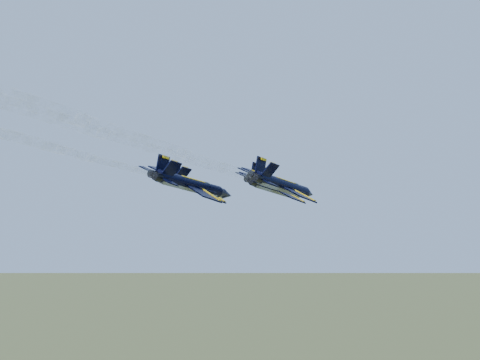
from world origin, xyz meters
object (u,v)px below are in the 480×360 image
(jet_right, at_px, (283,185))
(jet_slot, at_px, (191,184))
(jet_lead, at_px, (276,188))
(jet_left, at_px, (199,187))

(jet_right, height_order, jet_slot, same)
(jet_lead, height_order, jet_left, same)
(jet_left, height_order, jet_slot, same)
(jet_lead, relative_size, jet_slot, 1.00)
(jet_lead, distance_m, jet_slot, 20.91)
(jet_lead, bearing_deg, jet_left, -132.04)
(jet_lead, bearing_deg, jet_slot, -91.97)
(jet_slot, bearing_deg, jet_left, 125.70)
(jet_lead, relative_size, jet_right, 1.00)
(jet_right, bearing_deg, jet_left, -179.87)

